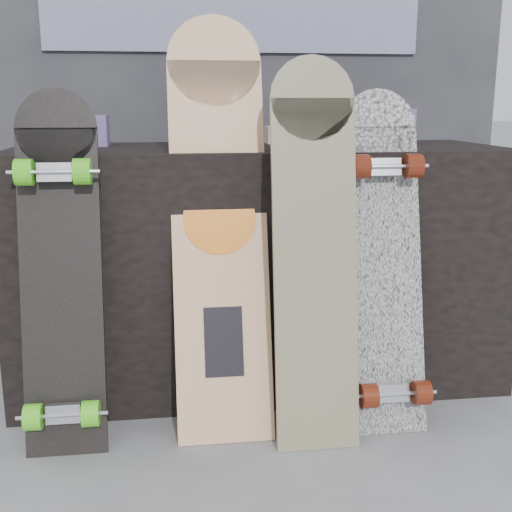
{
  "coord_description": "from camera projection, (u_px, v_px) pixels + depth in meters",
  "views": [
    {
      "loc": [
        -0.29,
        -1.62,
        0.94
      ],
      "look_at": [
        -0.05,
        0.2,
        0.5
      ],
      "focal_mm": 45.0,
      "sensor_mm": 36.0,
      "label": 1
    }
  ],
  "objects": [
    {
      "name": "longboard_celtic",
      "position": [
        315.0,
        242.0,
        1.76
      ],
      "size": [
        0.23,
        0.2,
        1.07
      ],
      "rotation": [
        -0.18,
        0.0,
        0.0
      ],
      "color": "beige",
      "rests_on": "ground"
    },
    {
      "name": "merch_box_purple",
      "position": [
        81.0,
        131.0,
        2.14
      ],
      "size": [
        0.18,
        0.12,
        0.1
      ],
      "primitive_type": "cube",
      "color": "#403C7C",
      "rests_on": "vendor_table"
    },
    {
      "name": "booth",
      "position": [
        233.0,
        66.0,
        2.86
      ],
      "size": [
        2.4,
        0.22,
        2.2
      ],
      "color": "#2D2E32",
      "rests_on": "ground"
    },
    {
      "name": "longboard_cascadia",
      "position": [
        385.0,
        256.0,
        1.87
      ],
      "size": [
        0.22,
        0.32,
        0.98
      ],
      "rotation": [
        -0.25,
        0.0,
        0.0
      ],
      "color": "white",
      "rests_on": "ground"
    },
    {
      "name": "vendor_table",
      "position": [
        259.0,
        264.0,
        2.2
      ],
      "size": [
        1.6,
        0.6,
        0.8
      ],
      "primitive_type": "cube",
      "color": "black",
      "rests_on": "ground"
    },
    {
      "name": "skateboard_dark",
      "position": [
        60.0,
        268.0,
        1.73
      ],
      "size": [
        0.22,
        0.29,
        0.98
      ],
      "rotation": [
        -0.21,
        0.0,
        0.0
      ],
      "color": "black",
      "rests_on": "ground"
    },
    {
      "name": "longboard_geisha",
      "position": [
        219.0,
        213.0,
        1.85
      ],
      "size": [
        0.28,
        0.36,
        1.2
      ],
      "rotation": [
        -0.28,
        0.0,
        0.0
      ],
      "color": "beige",
      "rests_on": "ground"
    },
    {
      "name": "merch_box_flat",
      "position": [
        297.0,
        135.0,
        2.29
      ],
      "size": [
        0.22,
        0.1,
        0.06
      ],
      "primitive_type": "cube",
      "color": "#D1B78C",
      "rests_on": "vendor_table"
    },
    {
      "name": "merch_box_small",
      "position": [
        389.0,
        127.0,
        2.23
      ],
      "size": [
        0.14,
        0.14,
        0.12
      ],
      "primitive_type": "cube",
      "color": "#403C7C",
      "rests_on": "vendor_table"
    },
    {
      "name": "ground",
      "position": [
        283.0,
        444.0,
        1.82
      ],
      "size": [
        60.0,
        60.0,
        0.0
      ],
      "primitive_type": "plane",
      "color": "slate",
      "rests_on": "ground"
    }
  ]
}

